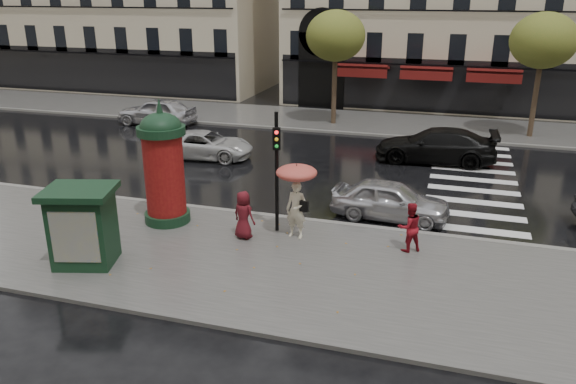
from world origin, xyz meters
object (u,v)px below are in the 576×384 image
(car_white, at_px, (205,145))
(morris_column, at_px, (164,164))
(traffic_light, at_px, (277,161))
(car_far_silver, at_px, (157,111))
(newsstand, at_px, (83,225))
(car_black, at_px, (435,145))
(man_burgundy, at_px, (244,215))
(car_silver, at_px, (390,200))
(woman_umbrella, at_px, (297,189))
(woman_red, at_px, (409,227))

(car_white, bearing_deg, morris_column, -168.91)
(traffic_light, relative_size, car_far_silver, 0.84)
(traffic_light, bearing_deg, car_white, 128.71)
(newsstand, distance_m, car_white, 11.52)
(car_white, distance_m, car_black, 10.94)
(traffic_light, distance_m, newsstand, 6.11)
(man_burgundy, height_order, newsstand, newsstand)
(car_silver, relative_size, car_far_silver, 0.87)
(morris_column, height_order, car_silver, morris_column)
(car_silver, xyz_separation_m, car_white, (-9.50, 5.14, -0.06))
(woman_umbrella, height_order, car_far_silver, woman_umbrella)
(man_burgundy, bearing_deg, car_white, -40.48)
(traffic_light, bearing_deg, car_far_silver, 131.79)
(morris_column, bearing_deg, car_white, 105.66)
(woman_umbrella, bearing_deg, car_far_silver, 132.98)
(woman_umbrella, distance_m, car_black, 11.08)
(traffic_light, relative_size, newsstand, 1.73)
(woman_umbrella, xyz_separation_m, car_silver, (2.66, 2.72, -1.06))
(car_white, bearing_deg, traffic_light, -145.85)
(man_burgundy, height_order, traffic_light, traffic_light)
(car_silver, bearing_deg, car_white, 65.10)
(man_burgundy, distance_m, morris_column, 3.33)
(woman_red, xyz_separation_m, car_black, (0.24, 10.34, -0.10))
(morris_column, relative_size, traffic_light, 1.07)
(car_white, xyz_separation_m, car_black, (10.65, 2.49, 0.16))
(car_silver, distance_m, car_black, 7.72)
(woman_red, relative_size, car_white, 0.34)
(newsstand, distance_m, car_far_silver, 18.54)
(woman_umbrella, xyz_separation_m, car_black, (3.81, 10.36, -0.96))
(man_burgundy, relative_size, car_silver, 0.38)
(woman_red, relative_size, car_far_silver, 0.33)
(newsstand, bearing_deg, car_white, 97.38)
(car_black, bearing_deg, car_far_silver, -103.10)
(woman_umbrella, relative_size, newsstand, 1.08)
(man_burgundy, relative_size, car_far_silver, 0.33)
(woman_umbrella, xyz_separation_m, newsstand, (-5.36, -3.54, -0.46))
(morris_column, distance_m, car_black, 13.44)
(car_silver, bearing_deg, woman_umbrella, 139.17)
(traffic_light, xyz_separation_m, car_white, (-6.11, 7.62, -1.90))
(newsstand, xyz_separation_m, car_far_silver, (-7.24, 17.07, -0.50))
(morris_column, bearing_deg, car_far_silver, 120.48)
(woman_red, relative_size, traffic_light, 0.39)
(morris_column, distance_m, traffic_light, 3.92)
(traffic_light, relative_size, car_silver, 0.97)
(woman_red, bearing_deg, car_silver, -103.46)
(car_silver, bearing_deg, morris_column, 114.07)
(car_silver, bearing_deg, newsstand, 131.50)
(woman_umbrella, distance_m, car_white, 10.49)
(woman_umbrella, distance_m, car_far_silver, 18.51)
(woman_umbrella, relative_size, traffic_light, 0.62)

